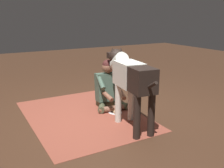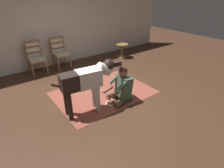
% 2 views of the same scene
% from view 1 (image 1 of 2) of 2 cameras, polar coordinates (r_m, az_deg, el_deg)
% --- Properties ---
extents(ground_plane, '(16.20, 16.20, 0.00)m').
position_cam_1_polar(ground_plane, '(4.23, -0.75, -6.96)').
color(ground_plane, '#442A1B').
extents(area_rug, '(2.34, 1.69, 0.01)m').
position_cam_1_polar(area_rug, '(4.26, -6.30, -6.82)').
color(area_rug, brown).
rests_on(area_rug, ground).
extents(person_sitting_on_floor, '(0.65, 0.57, 0.85)m').
position_cam_1_polar(person_sitting_on_floor, '(4.49, -0.76, -0.93)').
color(person_sitting_on_floor, '#4A5036').
rests_on(person_sitting_on_floor, ground).
extents(large_dog, '(1.46, 0.39, 1.09)m').
position_cam_1_polar(large_dog, '(3.66, 4.06, 1.43)').
color(large_dog, silver).
rests_on(large_dog, ground).
extents(hot_dog_on_plate, '(0.23, 0.23, 0.06)m').
position_cam_1_polar(hot_dog_on_plate, '(4.34, 0.70, -6.02)').
color(hot_dog_on_plate, white).
rests_on(hot_dog_on_plate, ground).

